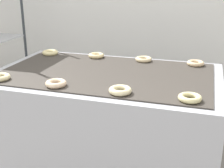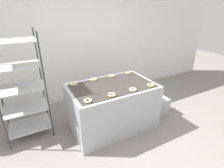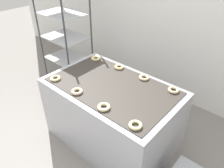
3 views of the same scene
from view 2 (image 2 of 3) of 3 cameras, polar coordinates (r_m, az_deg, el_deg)
ground_plane at (r=2.99m, az=7.02°, el=-20.50°), size 14.00×14.00×0.00m
wall_back at (r=4.10m, az=-9.62°, el=14.05°), size 8.00×0.05×2.80m
fryer_machine at (r=3.22m, az=0.01°, el=-7.21°), size 1.50×0.95×0.84m
baking_rack_cart at (r=3.12m, az=-27.45°, el=-1.12°), size 0.69×0.52×1.78m
glaze_bin at (r=3.84m, az=14.96°, el=-6.83°), size 0.35×0.32×0.35m
donut_near_left at (r=2.53m, az=-7.88°, el=-5.35°), size 0.12×0.12×0.03m
donut_near_midleft at (r=2.66m, az=-0.08°, el=-3.51°), size 0.12×0.12×0.03m
donut_near_midright at (r=2.84m, az=6.83°, el=-1.78°), size 0.13×0.13×0.03m
donut_near_right at (r=3.06m, az=12.53°, el=-0.32°), size 0.12×0.12×0.03m
donut_far_left at (r=3.10m, az=-12.41°, el=0.06°), size 0.13×0.13×0.03m
donut_far_midleft at (r=3.23m, az=-5.94°, el=1.53°), size 0.12×0.12×0.03m
donut_far_midright at (r=3.38m, az=-0.07°, el=2.68°), size 0.12×0.12×0.03m
donut_far_right at (r=3.56m, az=5.32°, el=3.72°), size 0.12×0.12×0.03m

